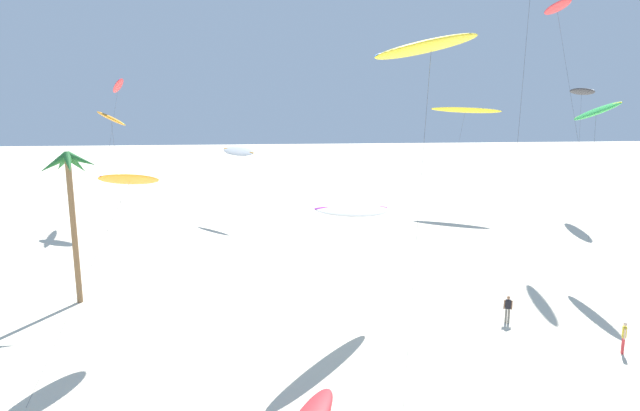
% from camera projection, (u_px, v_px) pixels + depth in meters
% --- Properties ---
extents(palm_tree_1, '(3.52, 3.29, 9.90)m').
position_uv_depth(palm_tree_1, '(70.00, 184.00, 34.63)').
color(palm_tree_1, olive).
rests_on(palm_tree_1, ground).
extents(flying_kite_0, '(7.60, 7.91, 12.14)m').
position_uv_depth(flying_kite_0, '(465.00, 110.00, 63.54)').
color(flying_kite_0, yellow).
rests_on(flying_kite_0, ground).
extents(flying_kite_1, '(3.25, 8.55, 15.40)m').
position_uv_depth(flying_kite_1, '(118.00, 86.00, 59.33)').
color(flying_kite_1, red).
rests_on(flying_kite_1, ground).
extents(flying_kite_2, '(2.40, 6.46, 13.27)m').
position_uv_depth(flying_kite_2, '(596.00, 111.00, 39.88)').
color(flying_kite_2, green).
rests_on(flying_kite_2, ground).
extents(flying_kite_3, '(7.07, 7.40, 16.63)m').
position_uv_depth(flying_kite_3, '(431.00, 45.00, 24.72)').
color(flying_kite_3, yellow).
rests_on(flying_kite_3, ground).
extents(flying_kite_4, '(5.08, 9.18, 9.74)m').
position_uv_depth(flying_kite_4, '(130.00, 180.00, 29.10)').
color(flying_kite_4, orange).
rests_on(flying_kite_4, ground).
extents(flying_kite_6, '(4.36, 6.03, 12.01)m').
position_uv_depth(flying_kite_6, '(111.00, 118.00, 56.13)').
color(flying_kite_6, orange).
rests_on(flying_kite_6, ground).
extents(flying_kite_8, '(6.17, 7.42, 8.30)m').
position_uv_depth(flying_kite_8, '(355.00, 209.00, 30.74)').
color(flying_kite_8, white).
rests_on(flying_kite_8, ground).
extents(flying_kite_9, '(3.94, 9.01, 14.30)m').
position_uv_depth(flying_kite_9, '(582.00, 91.00, 61.39)').
color(flying_kite_9, black).
rests_on(flying_kite_9, ground).
extents(flying_kite_10, '(5.58, 9.00, 8.11)m').
position_uv_depth(flying_kite_10, '(238.00, 151.00, 58.76)').
color(flying_kite_10, white).
rests_on(flying_kite_10, ground).
extents(flying_kite_11, '(2.61, 12.80, 20.90)m').
position_uv_depth(flying_kite_11, '(557.00, 7.00, 46.05)').
color(flying_kite_11, red).
rests_on(flying_kite_11, ground).
extents(person_near_left, '(0.32, 0.46, 1.73)m').
position_uv_depth(person_near_left, '(624.00, 336.00, 28.77)').
color(person_near_left, red).
rests_on(person_near_left, ground).
extents(person_mid_field, '(0.49, 0.28, 1.69)m').
position_uv_depth(person_mid_field, '(508.00, 308.00, 32.65)').
color(person_mid_field, slate).
rests_on(person_mid_field, ground).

